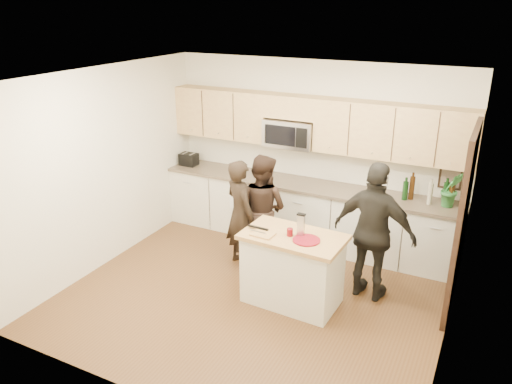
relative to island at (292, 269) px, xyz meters
The scene contains 21 objects.
floor 0.66m from the island, behind, with size 4.50×4.50×0.00m, color brown.
room_shell 1.36m from the island, behind, with size 4.52×4.02×2.71m.
back_cabinetry 1.68m from the island, 106.38° to the left, with size 4.50×0.66×0.94m.
upper_cabinetry 2.28m from the island, 104.06° to the left, with size 4.50×0.33×0.75m.
microwave 2.23m from the island, 114.51° to the left, with size 0.76×0.41×0.40m.
doorway 2.06m from the island, 24.98° to the left, with size 0.06×1.25×2.20m.
framed_picture 2.55m from the island, 52.17° to the left, with size 0.30×0.03×0.38m.
dish_towel 2.04m from the island, 135.05° to the left, with size 0.34×0.60×0.48m.
island is the anchor object (origin of this frame).
red_plate 0.50m from the island, 19.78° to the right, with size 0.32×0.32×0.02m, color maroon.
box_grater 0.60m from the island, 14.34° to the left, with size 0.10×0.06×0.27m.
drink_glass 0.49m from the island, 136.46° to the right, with size 0.07×0.07×0.09m, color maroon.
cutting_board 0.58m from the island, 153.88° to the right, with size 0.26×0.20×0.02m, color tan.
tongs 0.65m from the island, behind, with size 0.27×0.03×0.02m, color black.
knife 0.63m from the island, 159.96° to the right, with size 0.21×0.02×0.01m, color silver.
toaster 3.04m from the island, 147.80° to the left, with size 0.28×0.20×0.20m.
bottle_cluster 2.22m from the island, 52.11° to the left, with size 0.66×0.22×0.38m.
orchid 2.36m from the island, 46.98° to the left, with size 0.26×0.21×0.48m, color #337F39.
woman_left 1.19m from the island, 151.35° to the left, with size 0.56×0.36×1.52m, color black.
woman_center 1.17m from the island, 135.35° to the left, with size 0.76×0.59×1.56m, color black.
woman_right 1.07m from the island, 33.94° to the left, with size 1.02×0.43×1.75m, color black.
Camera 1 is at (2.44, -4.83, 3.47)m, focal length 35.00 mm.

